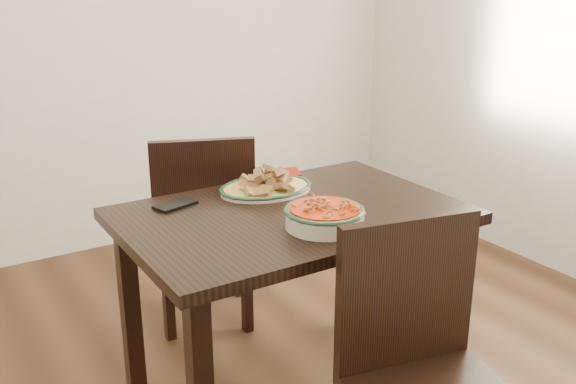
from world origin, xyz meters
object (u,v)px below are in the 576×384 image
chair_near (423,365)px  smartphone (175,205)px  chair_far (204,222)px  fish_plate (266,180)px  noodle_bowl (324,214)px  dining_table (291,239)px

chair_near → smartphone: chair_near is taller
chair_far → smartphone: 0.55m
chair_near → fish_plate: (0.01, 0.87, 0.30)m
chair_near → fish_plate: chair_near is taller
noodle_bowl → dining_table: bearing=92.7°
fish_plate → smartphone: fish_plate is taller
chair_near → fish_plate: size_ratio=2.52×
fish_plate → noodle_bowl: 0.41m
fish_plate → noodle_bowl: (-0.02, -0.41, -0.00)m
chair_far → fish_plate: bearing=119.5°
chair_far → noodle_bowl: chair_far is taller
dining_table → smartphone: (-0.32, 0.25, 0.11)m
dining_table → noodle_bowl: bearing=-87.3°
smartphone → chair_far: bearing=38.9°
dining_table → chair_far: 0.67m
fish_plate → chair_near: bearing=-90.8°
chair_near → noodle_bowl: chair_near is taller
chair_near → noodle_bowl: (-0.01, 0.46, 0.29)m
fish_plate → dining_table: bearing=-98.0°
chair_far → fish_plate: size_ratio=2.52×
chair_near → chair_far: bearing=103.7°
dining_table → chair_far: bearing=93.1°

